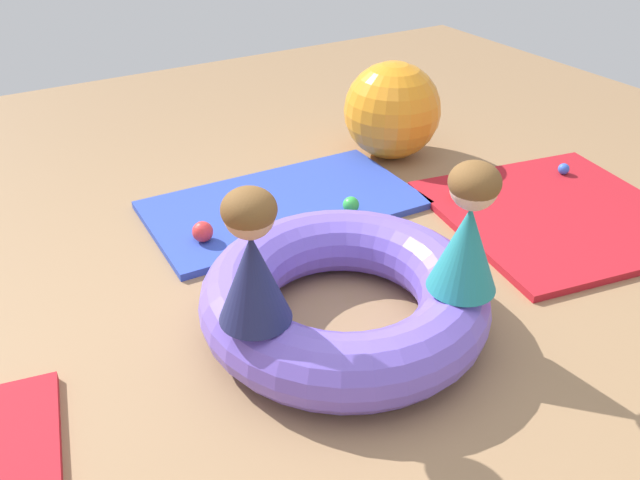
# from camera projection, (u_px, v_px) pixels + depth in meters

# --- Properties ---
(ground_plane) EXTENTS (8.00, 8.00, 0.00)m
(ground_plane) POSITION_uv_depth(u_px,v_px,m) (321.00, 343.00, 2.77)
(ground_plane) COLOR #93704C
(gym_mat_far_left) EXTENTS (1.53, 0.89, 0.04)m
(gym_mat_far_left) POSITION_uv_depth(u_px,v_px,m) (283.00, 205.00, 3.76)
(gym_mat_far_left) COLOR #2D47B7
(gym_mat_far_left) RESTS_ON ground
(gym_mat_far_right) EXTENTS (1.43, 1.44, 0.04)m
(gym_mat_far_right) POSITION_uv_depth(u_px,v_px,m) (558.00, 214.00, 3.67)
(gym_mat_far_right) COLOR #B21923
(gym_mat_far_right) RESTS_ON ground
(inflatable_cushion) EXTENTS (1.23, 1.23, 0.30)m
(inflatable_cushion) POSITION_uv_depth(u_px,v_px,m) (344.00, 297.00, 2.79)
(inflatable_cushion) COLOR #7056D1
(inflatable_cushion) RESTS_ON ground
(child_in_navy) EXTENTS (0.37, 0.37, 0.53)m
(child_in_navy) POSITION_uv_depth(u_px,v_px,m) (252.00, 259.00, 2.30)
(child_in_navy) COLOR navy
(child_in_navy) RESTS_ON inflatable_cushion
(child_in_teal) EXTENTS (0.37, 0.37, 0.54)m
(child_in_teal) POSITION_uv_depth(u_px,v_px,m) (468.00, 230.00, 2.47)
(child_in_teal) COLOR teal
(child_in_teal) RESTS_ON inflatable_cushion
(play_ball_blue) EXTENTS (0.07, 0.07, 0.07)m
(play_ball_blue) POSITION_uv_depth(u_px,v_px,m) (564.00, 169.00, 4.05)
(play_ball_blue) COLOR blue
(play_ball_blue) RESTS_ON gym_mat_far_right
(play_ball_green) EXTENTS (0.09, 0.09, 0.09)m
(play_ball_green) POSITION_uv_depth(u_px,v_px,m) (351.00, 205.00, 3.63)
(play_ball_green) COLOR green
(play_ball_green) RESTS_ON gym_mat_far_left
(play_ball_red) EXTENTS (0.11, 0.11, 0.11)m
(play_ball_red) POSITION_uv_depth(u_px,v_px,m) (203.00, 232.00, 3.36)
(play_ball_red) COLOR red
(play_ball_red) RESTS_ON gym_mat_far_left
(play_ball_yellow) EXTENTS (0.09, 0.09, 0.09)m
(play_ball_yellow) POSITION_uv_depth(u_px,v_px,m) (457.00, 191.00, 3.77)
(play_ball_yellow) COLOR yellow
(play_ball_yellow) RESTS_ON gym_mat_far_right
(exercise_ball_large) EXTENTS (0.62, 0.62, 0.62)m
(exercise_ball_large) POSITION_uv_depth(u_px,v_px,m) (392.00, 110.00, 4.24)
(exercise_ball_large) COLOR orange
(exercise_ball_large) RESTS_ON ground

